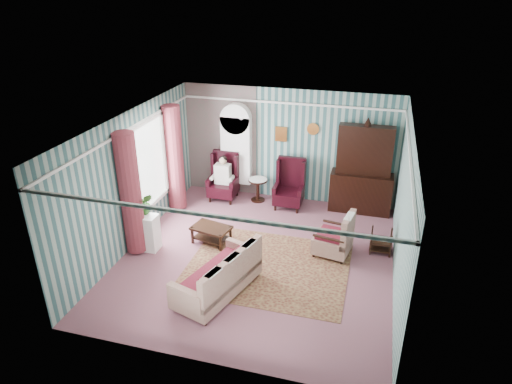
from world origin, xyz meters
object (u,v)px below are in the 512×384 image
(wingback_right, at_px, (289,184))
(round_side_table, at_px, (258,190))
(bookcase, at_px, (236,155))
(plant_stand, at_px, (146,232))
(seated_woman, at_px, (223,178))
(coffee_table, at_px, (212,235))
(nest_table, at_px, (381,241))
(floral_armchair, at_px, (333,231))
(sofa, at_px, (217,268))
(dresser_hutch, at_px, (363,167))
(wingback_left, at_px, (223,177))

(wingback_right, xyz_separation_m, round_side_table, (-0.85, 0.15, -0.33))
(bookcase, xyz_separation_m, plant_stand, (-1.05, -3.14, -0.72))
(seated_woman, height_order, coffee_table, seated_woman)
(nest_table, distance_m, floral_armchair, 1.08)
(seated_woman, height_order, nest_table, seated_woman)
(sofa, bearing_deg, bookcase, 29.80)
(dresser_hutch, distance_m, wingback_left, 3.55)
(floral_armchair, bearing_deg, bookcase, 61.20)
(dresser_hutch, height_order, coffee_table, dresser_hutch)
(bookcase, distance_m, wingback_right, 1.63)
(bookcase, xyz_separation_m, wingback_right, (1.50, -0.39, -0.50))
(coffee_table, bearing_deg, nest_table, 9.54)
(plant_stand, bearing_deg, bookcase, 71.51)
(plant_stand, xyz_separation_m, floral_armchair, (3.88, 0.86, 0.14))
(nest_table, distance_m, sofa, 3.66)
(bookcase, height_order, coffee_table, bookcase)
(bookcase, distance_m, sofa, 4.33)
(plant_stand, distance_m, coffee_table, 1.42)
(coffee_table, bearing_deg, wingback_right, 59.26)
(wingback_right, distance_m, seated_woman, 1.75)
(bookcase, relative_size, dresser_hutch, 0.95)
(round_side_table, bearing_deg, wingback_left, -170.54)
(wingback_left, distance_m, plant_stand, 2.87)
(floral_armchair, bearing_deg, coffee_table, 105.80)
(bookcase, bearing_deg, floral_armchair, -38.86)
(coffee_table, bearing_deg, dresser_hutch, 38.66)
(bookcase, bearing_deg, seated_woman, -122.66)
(bookcase, height_order, round_side_table, bookcase)
(sofa, bearing_deg, plant_stand, 79.38)
(floral_armchair, bearing_deg, sofa, 145.39)
(plant_stand, bearing_deg, dresser_hutch, 35.08)
(dresser_hutch, relative_size, seated_woman, 2.00)
(wingback_left, bearing_deg, seated_woman, 0.00)
(wingback_left, height_order, sofa, wingback_left)
(floral_armchair, bearing_deg, nest_table, -60.77)
(dresser_hutch, bearing_deg, coffee_table, -141.34)
(dresser_hutch, distance_m, plant_stand, 5.31)
(wingback_left, height_order, floral_armchair, wingback_left)
(wingback_right, bearing_deg, bookcase, 165.43)
(dresser_hutch, xyz_separation_m, nest_table, (0.57, -1.82, -0.91))
(wingback_right, bearing_deg, round_side_table, 169.99)
(bookcase, height_order, wingback_right, bookcase)
(sofa, bearing_deg, seated_woman, 34.56)
(dresser_hutch, distance_m, nest_table, 2.11)
(bookcase, bearing_deg, dresser_hutch, -2.11)
(seated_woman, distance_m, coffee_table, 2.24)
(dresser_hutch, xyz_separation_m, round_side_table, (-2.60, -0.12, -0.88))
(round_side_table, height_order, sofa, sofa)
(wingback_left, relative_size, nest_table, 2.31)
(dresser_hutch, height_order, round_side_table, dresser_hutch)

